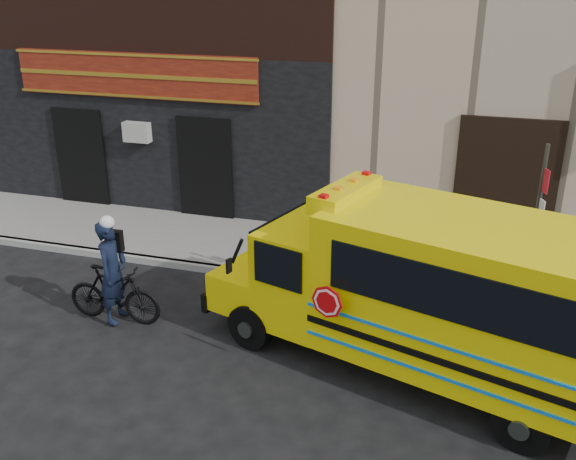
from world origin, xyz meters
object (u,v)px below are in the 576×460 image
(bicycle, at_px, (114,294))
(cyclist, at_px, (113,274))
(sign_pole, at_px, (536,226))
(school_bus, at_px, (432,290))

(bicycle, height_order, cyclist, cyclist)
(sign_pole, bearing_deg, school_bus, -123.70)
(school_bus, relative_size, bicycle, 3.92)
(school_bus, xyz_separation_m, cyclist, (-5.66, 0.01, -0.53))
(bicycle, bearing_deg, sign_pole, -73.06)
(sign_pole, distance_m, cyclist, 7.67)
(sign_pole, height_order, bicycle, sign_pole)
(school_bus, height_order, bicycle, school_bus)
(school_bus, xyz_separation_m, sign_pole, (1.58, 2.37, 0.33))
(sign_pole, height_order, cyclist, sign_pole)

